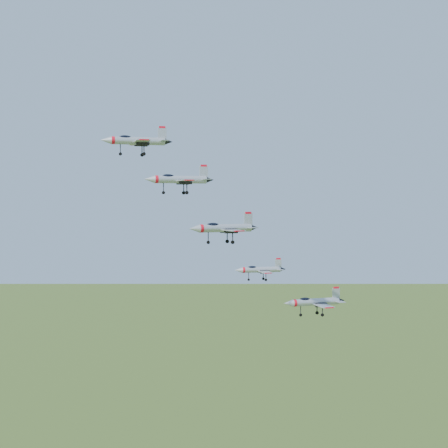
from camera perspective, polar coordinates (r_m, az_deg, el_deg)
name	(u,v)px	position (r m, az deg, el deg)	size (l,w,h in m)	color
jet_lead	(136,141)	(120.92, -8.04, 7.55)	(13.85, 11.44, 3.70)	#A2A8AF
jet_left_high	(179,179)	(104.15, -4.17, 4.09)	(11.92, 9.80, 3.19)	#A2A8AF
jet_right_high	(223,228)	(96.07, -0.06, -0.36)	(11.66, 9.64, 3.12)	#A2A8AF
jet_left_low	(260,270)	(124.75, 3.29, -4.18)	(10.61, 8.84, 2.83)	#A2A8AF
jet_right_low	(314,302)	(109.94, 8.23, -7.05)	(11.64, 9.58, 3.12)	#A2A8AF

